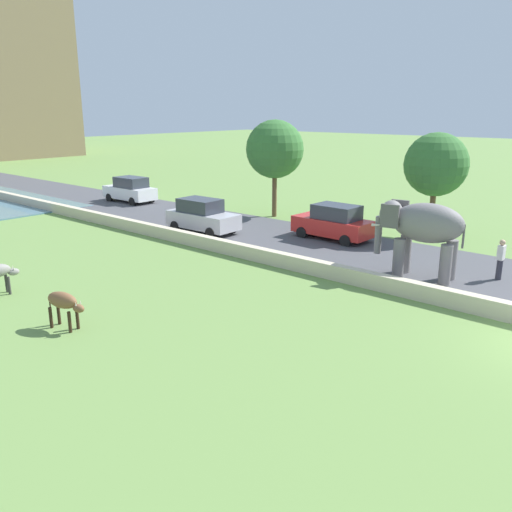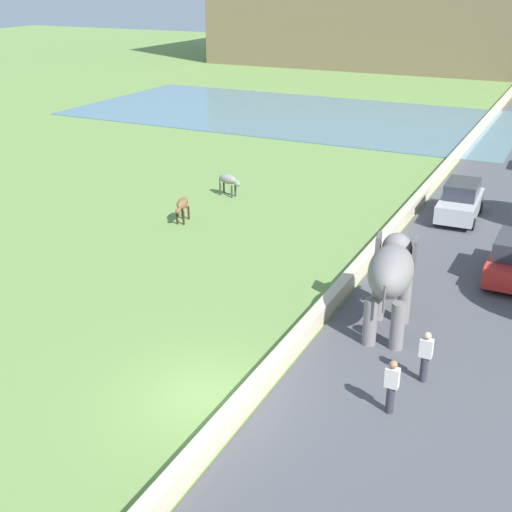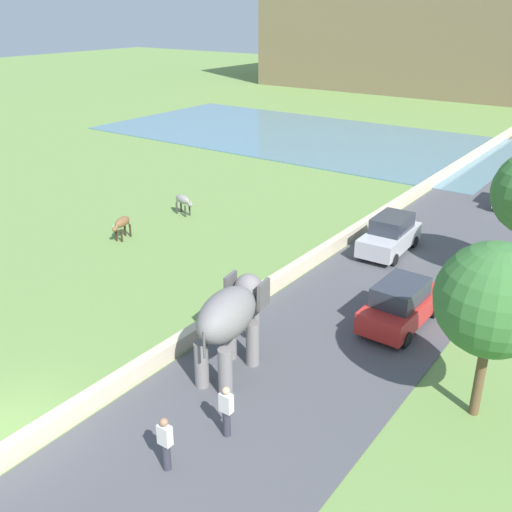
% 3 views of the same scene
% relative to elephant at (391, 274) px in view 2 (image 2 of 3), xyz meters
% --- Properties ---
extents(ground_plane, '(220.00, 220.00, 0.00)m').
position_rel_elephant_xyz_m(ground_plane, '(-3.39, -5.84, -2.04)').
color(ground_plane, '#6B8E47').
extents(road_surface, '(7.00, 120.00, 0.06)m').
position_rel_elephant_xyz_m(road_surface, '(1.61, 14.16, -2.01)').
color(road_surface, '#4C4C51').
rests_on(road_surface, ground).
extents(barrier_wall, '(0.40, 110.00, 0.60)m').
position_rel_elephant_xyz_m(barrier_wall, '(-2.19, 12.16, -1.73)').
color(barrier_wall, beige).
rests_on(barrier_wall, ground).
extents(lake, '(36.00, 18.00, 0.08)m').
position_rel_elephant_xyz_m(lake, '(-17.39, 32.32, -2.00)').
color(lake, slate).
rests_on(lake, ground).
extents(elephant, '(1.78, 3.56, 2.99)m').
position_rel_elephant_xyz_m(elephant, '(0.00, 0.00, 0.00)').
color(elephant, slate).
rests_on(elephant, ground).
extents(person_beside_elephant, '(0.36, 0.22, 1.63)m').
position_rel_elephant_xyz_m(person_beside_elephant, '(1.76, -2.48, -1.16)').
color(person_beside_elephant, '#33333D').
rests_on(person_beside_elephant, ground).
extents(person_trailing, '(0.36, 0.22, 1.63)m').
position_rel_elephant_xyz_m(person_trailing, '(1.32, -4.35, -1.16)').
color(person_trailing, '#33333D').
rests_on(person_trailing, ground).
extents(car_silver, '(1.90, 4.05, 1.80)m').
position_rel_elephant_xyz_m(car_silver, '(0.03, 12.09, -1.14)').
color(car_silver, '#B7B7BC').
rests_on(car_silver, ground).
extents(cow_brown, '(0.69, 1.42, 1.15)m').
position_rel_elephant_xyz_m(cow_brown, '(-11.52, 5.90, -1.20)').
color(cow_brown, brown).
rests_on(cow_brown, ground).
extents(cow_grey, '(1.42, 0.62, 1.15)m').
position_rel_elephant_xyz_m(cow_grey, '(-11.52, 10.42, -1.20)').
color(cow_grey, gray).
rests_on(cow_grey, ground).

